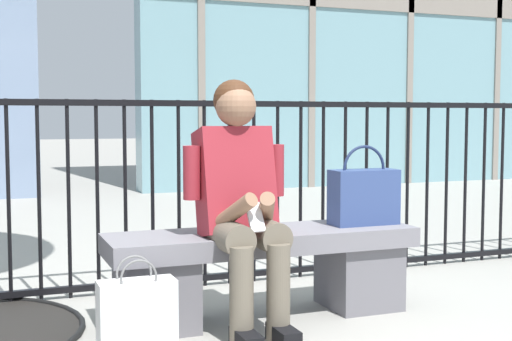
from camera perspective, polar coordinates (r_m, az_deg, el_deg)
ground_plane at (r=3.68m, az=0.58°, el=-11.84°), size 60.00×60.00×0.00m
stone_bench at (r=3.61m, az=0.58°, el=-7.71°), size 1.60×0.44×0.45m
seated_person_with_phone at (r=3.37m, az=-1.24°, el=-2.05°), size 0.52×0.66×1.21m
handbag_on_bench at (r=3.80m, az=8.78°, el=-2.02°), size 0.37×0.16×0.43m
shopping_bag at (r=3.08m, az=-9.68°, el=-11.76°), size 0.33×0.14×0.44m
plaza_railing at (r=4.26m, az=-3.19°, el=-1.78°), size 8.18×0.04×1.13m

